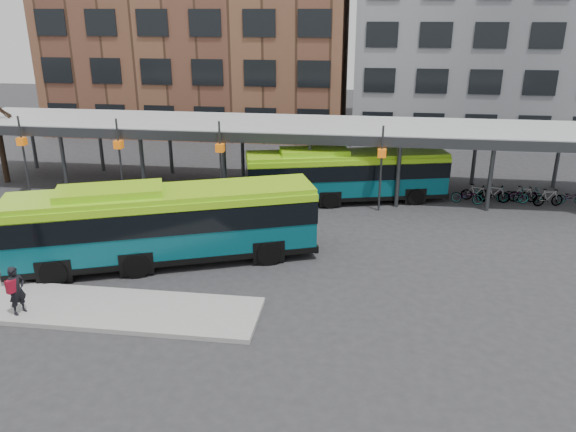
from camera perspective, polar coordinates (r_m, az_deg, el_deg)
The scene contains 10 objects.
ground at distance 23.54m, azimuth -5.33°, elevation -6.67°, with size 120.00×120.00×0.00m, color #28282B.
boarding_island at distance 22.89m, azimuth -20.78°, elevation -8.59°, with size 14.00×3.00×0.18m, color gray.
canopy at distance 34.31m, azimuth -0.81°, elevation 8.98°, with size 40.00×6.53×4.80m.
tree at distance 40.56m, azimuth -27.12°, elevation 6.40°, with size 1.64×1.64×5.60m.
building_brick at distance 54.50m, azimuth -8.71°, elevation 20.47°, with size 26.00×14.00×22.00m, color brown.
building_grey at distance 53.54m, azimuth 20.78°, elevation 18.39°, with size 24.00×14.00×20.00m, color slate.
bus_front at distance 25.09m, azimuth -12.50°, elevation -0.62°, with size 13.25×7.24×3.62m.
bus_rear at distance 32.79m, azimuth 5.89°, elevation 4.30°, with size 11.81×5.29×3.19m.
pedestrian at distance 22.63m, azimuth -25.86°, elevation -6.78°, with size 0.67×0.79×1.84m.
bike_rack at distance 35.09m, azimuth 21.61°, elevation 2.01°, with size 7.67×1.59×1.07m.
Camera 1 is at (4.99, -20.39, 10.64)m, focal length 35.00 mm.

